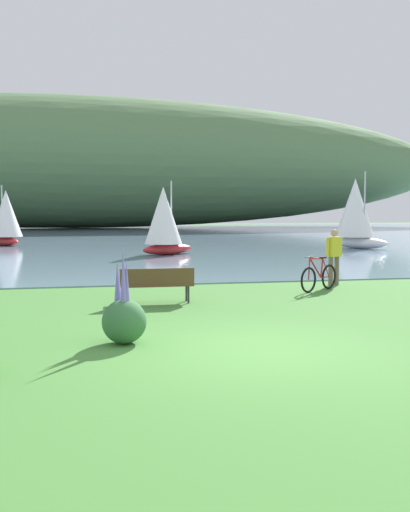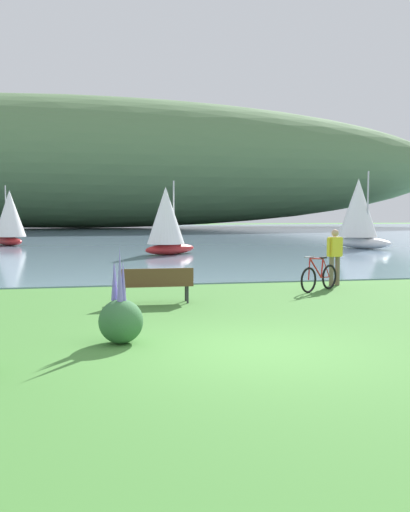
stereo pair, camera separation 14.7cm
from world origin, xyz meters
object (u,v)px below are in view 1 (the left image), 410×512
(sailboat_mid_bay, at_px, (164,220))
(sailboat_far_off, at_px, (356,212))
(park_bench_near_camera, at_px, (157,282))
(bicycle_leaning_near_bench, at_px, (319,277))
(person_at_shoreline, at_px, (334,253))
(sailboat_nearest_to_shore, at_px, (6,217))

(sailboat_mid_bay, distance_m, sailboat_far_off, 12.48)
(park_bench_near_camera, height_order, sailboat_far_off, sailboat_far_off)
(bicycle_leaning_near_bench, xyz_separation_m, sailboat_far_off, (9.42, 16.74, 1.82))
(person_at_shoreline, bearing_deg, sailboat_far_off, 61.58)
(bicycle_leaning_near_bench, height_order, person_at_shoreline, person_at_shoreline)
(park_bench_near_camera, distance_m, sailboat_mid_bay, 15.21)
(park_bench_near_camera, height_order, sailboat_mid_bay, sailboat_mid_bay)
(sailboat_nearest_to_shore, bearing_deg, park_bench_near_camera, -74.10)
(person_at_shoreline, distance_m, sailboat_nearest_to_shore, 25.90)
(park_bench_near_camera, relative_size, sailboat_mid_bay, 0.47)
(park_bench_near_camera, xyz_separation_m, person_at_shoreline, (5.69, 2.37, 0.46))
(park_bench_near_camera, xyz_separation_m, sailboat_nearest_to_shore, (-7.09, 24.88, 1.38))
(sailboat_nearest_to_shore, bearing_deg, sailboat_mid_bay, -47.16)
(person_at_shoreline, height_order, sailboat_nearest_to_shore, sailboat_nearest_to_shore)
(person_at_shoreline, height_order, sailboat_mid_bay, sailboat_mid_bay)
(park_bench_near_camera, xyz_separation_m, sailboat_mid_bay, (2.06, 15.01, 1.32))
(sailboat_far_off, bearing_deg, sailboat_nearest_to_shore, 162.13)
(bicycle_leaning_near_bench, distance_m, sailboat_nearest_to_shore, 26.45)
(sailboat_far_off, bearing_deg, sailboat_mid_bay, -166.01)
(sailboat_nearest_to_shore, relative_size, sailboat_mid_bay, 1.04)
(sailboat_nearest_to_shore, distance_m, sailboat_mid_bay, 13.46)
(person_at_shoreline, height_order, sailboat_far_off, sailboat_far_off)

